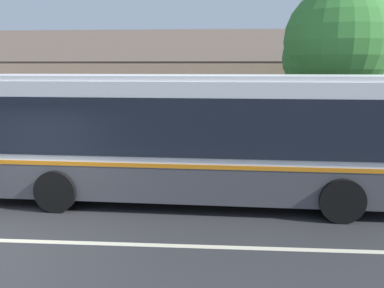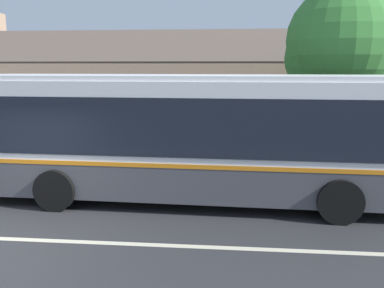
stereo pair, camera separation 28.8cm
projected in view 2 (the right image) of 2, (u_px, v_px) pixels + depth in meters
The scene contains 7 objects.
ground_plane at pixel (3, 239), 8.52m from camera, with size 300.00×300.00×0.00m, color #2D2D30.
sidewalk_far at pixel (98, 166), 14.38m from camera, with size 60.00×3.00×0.15m, color gray.
lane_divider_stripe at pixel (3, 239), 8.52m from camera, with size 60.00×0.16×0.01m, color beige.
community_building at pixel (100, 95), 22.87m from camera, with size 22.92×11.06×6.26m.
transit_bus at pixel (191, 134), 10.72m from camera, with size 11.31×3.03×3.18m.
bench_down_street at pixel (108, 152), 14.26m from camera, with size 1.86×0.51×0.94m.
street_tree_primary at pixel (337, 45), 13.53m from camera, with size 3.47×3.46×5.89m.
Camera 2 is at (4.54, -7.63, 3.40)m, focal length 40.00 mm.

